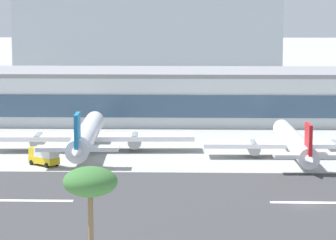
{
  "coord_description": "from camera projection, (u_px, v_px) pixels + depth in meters",
  "views": [
    {
      "loc": [
        -16.23,
        -115.92,
        28.02
      ],
      "look_at": [
        -21.18,
        45.67,
        6.09
      ],
      "focal_mm": 87.56,
      "sensor_mm": 36.0,
      "label": 1
    }
  ],
  "objects": [
    {
      "name": "runway_centreline_dash_4",
      "position": [
        311.0,
        203.0,
        119.11
      ],
      "size": [
        12.0,
        1.2,
        0.01
      ],
      "primitive_type": "cube",
      "color": "white",
      "rests_on": "runway_strip"
    },
    {
      "name": "runway_centreline_dash_3",
      "position": [
        32.0,
        201.0,
        120.35
      ],
      "size": [
        12.0,
        1.2,
        0.01
      ],
      "primitive_type": "cube",
      "color": "white",
      "rests_on": "runway_strip"
    },
    {
      "name": "palm_tree_0",
      "position": [
        90.0,
        184.0,
        81.68
      ],
      "size": [
        5.48,
        5.48,
        12.45
      ],
      "color": "brown",
      "rests_on": "ground_plane"
    },
    {
      "name": "ground_plane",
      "position": [
        305.0,
        205.0,
        118.09
      ],
      "size": [
        1400.0,
        1400.0,
        0.0
      ],
      "primitive_type": "plane",
      "color": "#9E9E99"
    },
    {
      "name": "airliner_blue_tail_gate_0",
      "position": [
        86.0,
        136.0,
        161.64
      ],
      "size": [
        42.92,
        47.16,
        9.84
      ],
      "rotation": [
        0.0,
        0.0,
        1.61
      ],
      "color": "silver",
      "rests_on": "ground_plane"
    },
    {
      "name": "distant_hotel_block",
      "position": [
        149.0,
        30.0,
        313.31
      ],
      "size": [
        99.63,
        28.62,
        40.44
      ],
      "primitive_type": "cube",
      "color": "#A8B2BC",
      "rests_on": "ground_plane"
    },
    {
      "name": "service_box_truck_0",
      "position": [
        44.0,
        156.0,
        147.51
      ],
      "size": [
        6.14,
        5.69,
        3.25
      ],
      "rotation": [
        0.0,
        0.0,
        2.45
      ],
      "color": "gold",
      "rests_on": "ground_plane"
    },
    {
      "name": "airliner_red_tail_gate_1",
      "position": [
        295.0,
        143.0,
        155.02
      ],
      "size": [
        34.89,
        41.64,
        8.69
      ],
      "rotation": [
        0.0,
        0.0,
        1.59
      ],
      "color": "white",
      "rests_on": "ground_plane"
    },
    {
      "name": "runway_strip",
      "position": [
        304.0,
        203.0,
        119.15
      ],
      "size": [
        800.0,
        43.09,
        0.08
      ],
      "primitive_type": "cube",
      "color": "#38383A",
      "rests_on": "ground_plane"
    },
    {
      "name": "terminal_building",
      "position": [
        190.0,
        95.0,
        206.71
      ],
      "size": [
        194.12,
        29.53,
        12.83
      ],
      "color": "silver",
      "rests_on": "ground_plane"
    }
  ]
}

